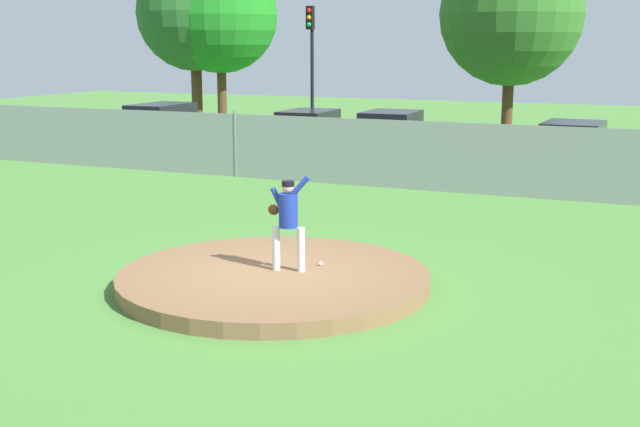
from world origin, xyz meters
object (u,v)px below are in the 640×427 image
at_px(parked_car_champagne, 572,151).
at_px(pitcher_youth, 288,216).
at_px(parked_car_navy, 391,139).
at_px(baseball, 321,264).
at_px(parked_car_red, 308,136).
at_px(traffic_cone_orange, 288,140).
at_px(traffic_light_near, 311,52).
at_px(parked_car_teal, 162,129).

bearing_deg(parked_car_champagne, pitcher_youth, -101.54).
bearing_deg(parked_car_navy, baseball, -75.84).
bearing_deg(pitcher_youth, parked_car_champagne, 78.46).
relative_size(baseball, parked_car_champagne, 0.02).
xyz_separation_m(parked_car_red, traffic_cone_orange, (-2.13, 2.78, -0.55)).
bearing_deg(pitcher_youth, parked_car_red, 113.16).
distance_m(parked_car_red, traffic_light_near, 5.16).
xyz_separation_m(pitcher_youth, traffic_light_near, (-7.81, 18.33, 2.48)).
bearing_deg(traffic_light_near, parked_car_navy, -38.89).
distance_m(pitcher_youth, parked_car_red, 15.64).
bearing_deg(parked_car_champagne, traffic_cone_orange, 164.30).
distance_m(baseball, traffic_cone_orange, 18.78).
xyz_separation_m(parked_car_teal, traffic_cone_orange, (3.80, 3.09, -0.59)).
bearing_deg(pitcher_youth, parked_car_navy, 102.26).
bearing_deg(traffic_light_near, baseball, -65.33).
relative_size(baseball, parked_car_red, 0.02).
bearing_deg(traffic_light_near, traffic_cone_orange, -111.66).
relative_size(parked_car_red, traffic_light_near, 0.77).
bearing_deg(traffic_cone_orange, parked_car_navy, -26.63).
distance_m(parked_car_navy, parked_car_teal, 8.92).
relative_size(parked_car_teal, parked_car_champagne, 1.17).
distance_m(parked_car_navy, parked_car_champagne, 6.06).
height_order(parked_car_navy, traffic_light_near, traffic_light_near).
bearing_deg(parked_car_navy, pitcher_youth, -77.74).
xyz_separation_m(traffic_cone_orange, traffic_light_near, (0.47, 1.18, 3.41)).
xyz_separation_m(baseball, parked_car_champagne, (2.48, 13.53, 0.51)).
height_order(pitcher_youth, parked_car_teal, pitcher_youth).
height_order(parked_car_navy, traffic_cone_orange, parked_car_navy).
height_order(pitcher_youth, parked_car_navy, pitcher_youth).
distance_m(pitcher_youth, baseball, 1.10).
relative_size(parked_car_teal, traffic_cone_orange, 8.74).
bearing_deg(parked_car_red, parked_car_champagne, -2.25).
xyz_separation_m(parked_car_navy, parked_car_red, (-2.98, -0.22, -0.02)).
height_order(baseball, parked_car_navy, parked_car_navy).
bearing_deg(parked_car_champagne, parked_car_navy, 174.60).
distance_m(baseball, traffic_light_near, 19.93).
bearing_deg(parked_car_teal, parked_car_navy, 3.37).
distance_m(parked_car_champagne, traffic_light_near, 11.86).
distance_m(parked_car_navy, parked_car_red, 2.99).
relative_size(pitcher_youth, parked_car_navy, 0.40).
bearing_deg(baseball, parked_car_red, 115.20).
xyz_separation_m(pitcher_youth, parked_car_champagne, (2.86, 14.02, -0.40)).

